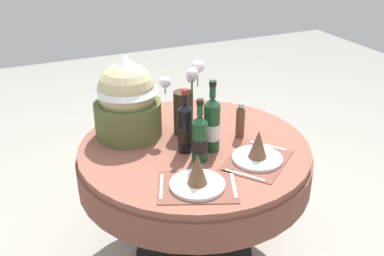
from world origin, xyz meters
name	(u,v)px	position (x,y,z in m)	size (l,w,h in m)	color
ground	(194,255)	(0.00, 0.00, 0.00)	(8.00, 8.00, 0.00)	#9E998E
dining_table	(194,167)	(0.00, 0.00, 0.59)	(1.19, 1.19, 0.73)	brown
place_setting_left	(197,178)	(-0.15, -0.36, 0.77)	(0.41, 0.37, 0.16)	brown
place_setting_right	(258,152)	(0.21, -0.27, 0.77)	(0.43, 0.41, 0.16)	brown
flower_vase	(185,103)	(0.01, 0.14, 0.90)	(0.26, 0.14, 0.38)	#332819
wine_bottle_left	(212,124)	(0.06, -0.08, 0.87)	(0.08, 0.08, 0.36)	#194223
wine_bottle_centre	(185,128)	(-0.07, -0.04, 0.85)	(0.07, 0.07, 0.33)	black
wine_bottle_right	(200,138)	(-0.04, -0.15, 0.84)	(0.08, 0.08, 0.31)	#194223
pepper_mill	(240,121)	(0.25, -0.02, 0.82)	(0.05, 0.05, 0.19)	brown
gift_tub_back_left	(127,95)	(-0.27, 0.24, 0.95)	(0.35, 0.35, 0.44)	#566033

